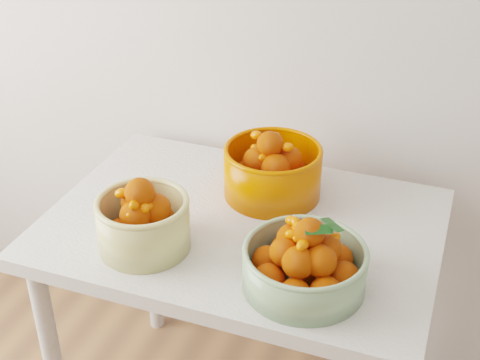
# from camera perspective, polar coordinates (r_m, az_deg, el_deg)

# --- Properties ---
(table) EXTENTS (1.00, 0.70, 0.75)m
(table) POSITION_cam_1_polar(r_m,az_deg,el_deg) (1.78, 0.18, -6.11)
(table) COLOR silver
(table) RESTS_ON ground
(bowl_cream) EXTENTS (0.30, 0.30, 0.19)m
(bowl_cream) POSITION_cam_1_polar(r_m,az_deg,el_deg) (1.61, -8.25, -3.52)
(bowl_cream) COLOR #D0C37A
(bowl_cream) RESTS_ON table
(bowl_green) EXTENTS (0.29, 0.29, 0.18)m
(bowl_green) POSITION_cam_1_polar(r_m,az_deg,el_deg) (1.49, 5.56, -7.11)
(bowl_green) COLOR #85A87B
(bowl_green) RESTS_ON table
(bowl_orange) EXTENTS (0.34, 0.34, 0.19)m
(bowl_orange) POSITION_cam_1_polar(r_m,az_deg,el_deg) (1.80, 2.80, 0.84)
(bowl_orange) COLOR #E34E00
(bowl_orange) RESTS_ON table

